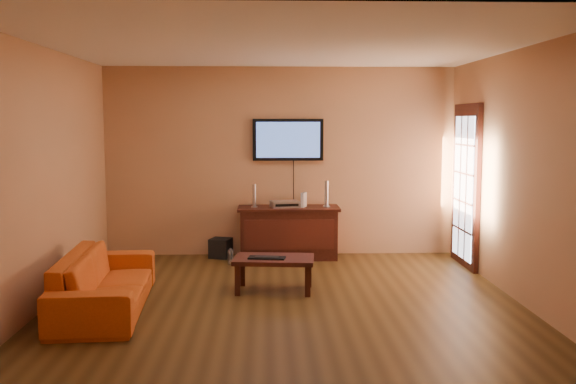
{
  "coord_description": "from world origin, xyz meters",
  "views": [
    {
      "loc": [
        -0.2,
        -6.7,
        1.94
      ],
      "look_at": [
        0.06,
        0.8,
        1.1
      ],
      "focal_mm": 40.0,
      "sensor_mm": 36.0,
      "label": 1
    }
  ],
  "objects_px": {
    "bottle": "(231,257)",
    "subwoofer": "(221,248)",
    "media_console": "(289,232)",
    "speaker_left": "(254,197)",
    "keyboard": "(267,258)",
    "coffee_table": "(274,262)",
    "av_receiver": "(285,204)",
    "speaker_right": "(327,195)",
    "television": "(288,140)",
    "game_console": "(304,200)",
    "sofa": "(105,272)"
  },
  "relations": [
    {
      "from": "speaker_left",
      "to": "subwoofer",
      "type": "distance_m",
      "value": 0.89
    },
    {
      "from": "television",
      "to": "av_receiver",
      "type": "distance_m",
      "value": 0.92
    },
    {
      "from": "television",
      "to": "keyboard",
      "type": "xyz_separation_m",
      "value": [
        -0.31,
        -2.07,
        -1.26
      ]
    },
    {
      "from": "television",
      "to": "bottle",
      "type": "xyz_separation_m",
      "value": [
        -0.8,
        -0.63,
        -1.56
      ]
    },
    {
      "from": "media_console",
      "to": "sofa",
      "type": "height_order",
      "value": "sofa"
    },
    {
      "from": "game_console",
      "to": "keyboard",
      "type": "relative_size",
      "value": 0.48
    },
    {
      "from": "bottle",
      "to": "game_console",
      "type": "bearing_deg",
      "value": 20.48
    },
    {
      "from": "keyboard",
      "to": "subwoofer",
      "type": "bearing_deg",
      "value": 108.99
    },
    {
      "from": "av_receiver",
      "to": "subwoofer",
      "type": "height_order",
      "value": "av_receiver"
    },
    {
      "from": "speaker_left",
      "to": "keyboard",
      "type": "relative_size",
      "value": 0.75
    },
    {
      "from": "keyboard",
      "to": "coffee_table",
      "type": "bearing_deg",
      "value": 38.92
    },
    {
      "from": "speaker_right",
      "to": "keyboard",
      "type": "bearing_deg",
      "value": -114.69
    },
    {
      "from": "media_console",
      "to": "keyboard",
      "type": "height_order",
      "value": "media_console"
    },
    {
      "from": "game_console",
      "to": "keyboard",
      "type": "height_order",
      "value": "game_console"
    },
    {
      "from": "media_console",
      "to": "keyboard",
      "type": "xyz_separation_m",
      "value": [
        -0.31,
        -1.84,
        0.04
      ]
    },
    {
      "from": "media_console",
      "to": "bottle",
      "type": "bearing_deg",
      "value": -153.43
    },
    {
      "from": "sofa",
      "to": "speaker_right",
      "type": "height_order",
      "value": "speaker_right"
    },
    {
      "from": "media_console",
      "to": "coffee_table",
      "type": "distance_m",
      "value": 1.79
    },
    {
      "from": "television",
      "to": "sofa",
      "type": "distance_m",
      "value": 3.55
    },
    {
      "from": "game_console",
      "to": "media_console",
      "type": "bearing_deg",
      "value": -164.17
    },
    {
      "from": "subwoofer",
      "to": "bottle",
      "type": "height_order",
      "value": "subwoofer"
    },
    {
      "from": "subwoofer",
      "to": "speaker_right",
      "type": "bearing_deg",
      "value": 14.83
    },
    {
      "from": "media_console",
      "to": "coffee_table",
      "type": "bearing_deg",
      "value": -97.33
    },
    {
      "from": "game_console",
      "to": "speaker_left",
      "type": "bearing_deg",
      "value": -158.36
    },
    {
      "from": "bottle",
      "to": "subwoofer",
      "type": "bearing_deg",
      "value": 109.63
    },
    {
      "from": "speaker_right",
      "to": "game_console",
      "type": "distance_m",
      "value": 0.33
    },
    {
      "from": "subwoofer",
      "to": "keyboard",
      "type": "xyz_separation_m",
      "value": [
        0.66,
        -1.9,
        0.27
      ]
    },
    {
      "from": "media_console",
      "to": "speaker_left",
      "type": "relative_size",
      "value": 4.38
    },
    {
      "from": "speaker_left",
      "to": "subwoofer",
      "type": "height_order",
      "value": "speaker_left"
    },
    {
      "from": "television",
      "to": "game_console",
      "type": "height_order",
      "value": "television"
    },
    {
      "from": "television",
      "to": "speaker_left",
      "type": "height_order",
      "value": "television"
    },
    {
      "from": "media_console",
      "to": "sofa",
      "type": "xyz_separation_m",
      "value": [
        -1.97,
        -2.44,
        0.03
      ]
    },
    {
      "from": "av_receiver",
      "to": "subwoofer",
      "type": "xyz_separation_m",
      "value": [
        -0.91,
        0.07,
        -0.64
      ]
    },
    {
      "from": "television",
      "to": "media_console",
      "type": "bearing_deg",
      "value": -90.0
    },
    {
      "from": "sofa",
      "to": "subwoofer",
      "type": "xyz_separation_m",
      "value": [
        1.0,
        2.5,
        -0.26
      ]
    },
    {
      "from": "media_console",
      "to": "speaker_right",
      "type": "bearing_deg",
      "value": -0.47
    },
    {
      "from": "sofa",
      "to": "game_console",
      "type": "relative_size",
      "value": 9.87
    },
    {
      "from": "keyboard",
      "to": "speaker_right",
      "type": "bearing_deg",
      "value": 65.31
    },
    {
      "from": "keyboard",
      "to": "speaker_left",
      "type": "bearing_deg",
      "value": 95.4
    },
    {
      "from": "speaker_left",
      "to": "av_receiver",
      "type": "relative_size",
      "value": 0.85
    },
    {
      "from": "media_console",
      "to": "speaker_left",
      "type": "height_order",
      "value": "speaker_left"
    },
    {
      "from": "subwoofer",
      "to": "bottle",
      "type": "distance_m",
      "value": 0.49
    },
    {
      "from": "speaker_right",
      "to": "television",
      "type": "bearing_deg",
      "value": 156.36
    },
    {
      "from": "subwoofer",
      "to": "game_console",
      "type": "bearing_deg",
      "value": 13.24
    },
    {
      "from": "av_receiver",
      "to": "keyboard",
      "type": "distance_m",
      "value": 1.89
    },
    {
      "from": "speaker_left",
      "to": "bottle",
      "type": "xyz_separation_m",
      "value": [
        -0.32,
        -0.38,
        -0.77
      ]
    },
    {
      "from": "speaker_left",
      "to": "av_receiver",
      "type": "height_order",
      "value": "speaker_left"
    },
    {
      "from": "media_console",
      "to": "av_receiver",
      "type": "relative_size",
      "value": 3.73
    },
    {
      "from": "subwoofer",
      "to": "keyboard",
      "type": "bearing_deg",
      "value": -53.52
    },
    {
      "from": "coffee_table",
      "to": "game_console",
      "type": "relative_size",
      "value": 4.6
    }
  ]
}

